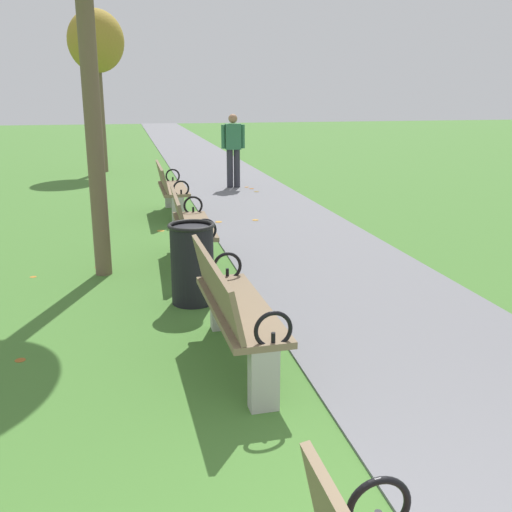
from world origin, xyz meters
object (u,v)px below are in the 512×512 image
object	(u,v)px
park_bench_4	(170,188)
pedestrian_walking	(233,147)
park_bench_3	(190,225)
tree_2	(96,43)
park_bench_2	(233,307)
trash_bin	(192,263)

from	to	relation	value
park_bench_4	pedestrian_walking	size ratio (longest dim) A/B	0.99
park_bench_3	tree_2	bearing A→B (deg)	97.88
tree_2	pedestrian_walking	world-z (taller)	tree_2
park_bench_4	pedestrian_walking	distance (m)	3.22
park_bench_2	tree_2	bearing A→B (deg)	95.97
tree_2	pedestrian_walking	xyz separation A→B (m)	(2.92, -3.55, -2.38)
park_bench_3	trash_bin	size ratio (longest dim) A/B	1.92
tree_2	trash_bin	distance (m)	11.28
park_bench_3	tree_2	size ratio (longest dim) A/B	0.39
trash_bin	tree_2	bearing A→B (deg)	96.02
park_bench_2	park_bench_4	bearing A→B (deg)	90.00
park_bench_2	tree_2	distance (m)	12.74
trash_bin	park_bench_2	bearing A→B (deg)	-84.40
trash_bin	park_bench_4	bearing A→B (deg)	88.15
park_bench_3	pedestrian_walking	world-z (taller)	pedestrian_walking
park_bench_4	pedestrian_walking	xyz separation A→B (m)	(1.63, 2.75, 0.44)
pedestrian_walking	park_bench_4	bearing A→B (deg)	-120.74
park_bench_4	trash_bin	xyz separation A→B (m)	(-0.15, -4.55, -0.06)
park_bench_3	park_bench_4	world-z (taller)	same
park_bench_3	trash_bin	distance (m)	1.52
park_bench_4	park_bench_2	bearing A→B (deg)	-90.00
trash_bin	park_bench_3	bearing A→B (deg)	84.45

